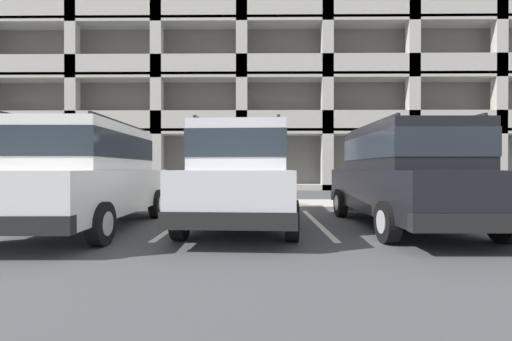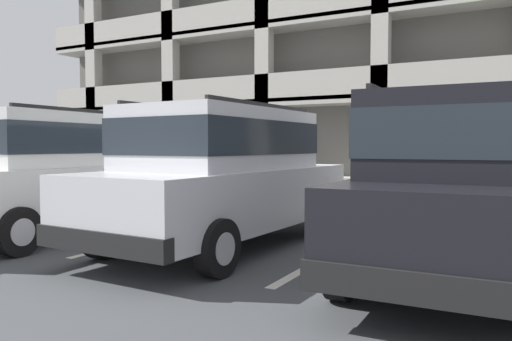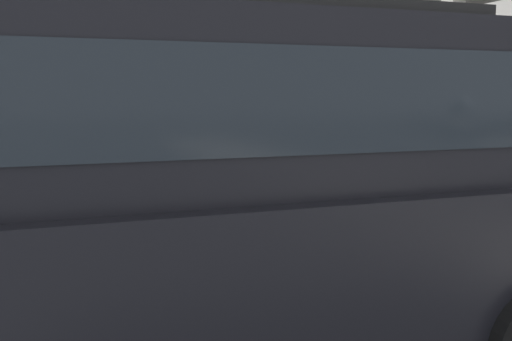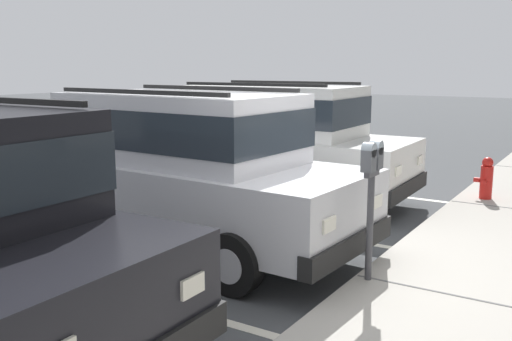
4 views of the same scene
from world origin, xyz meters
TOP-DOWN VIEW (x-y plane):
  - ground_plane at (0.00, 0.00)m, footprint 80.00×80.00m
  - sidewalk at (0.00, 1.30)m, footprint 40.00×2.20m
  - parking_stall_lines at (1.46, -1.40)m, footprint 11.76×4.80m
  - silver_suv at (-0.08, -2.20)m, footprint 2.17×4.86m
  - red_sedan at (-3.06, -2.61)m, footprint 2.08×4.81m
  - parking_meter_near at (0.04, 0.35)m, footprint 0.35×0.12m
  - fire_hydrant at (-4.49, 0.65)m, footprint 0.30×0.30m

SIDE VIEW (x-z plane):
  - ground_plane at x=0.00m, z-range -0.10..0.00m
  - parking_stall_lines at x=1.46m, z-range 0.00..0.01m
  - sidewalk at x=0.00m, z-range 0.00..0.12m
  - fire_hydrant at x=-4.49m, z-range 0.11..0.81m
  - silver_suv at x=-0.08m, z-range 0.07..2.11m
  - red_sedan at x=-3.06m, z-range 0.07..2.11m
  - parking_meter_near at x=0.04m, z-range 0.47..1.92m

